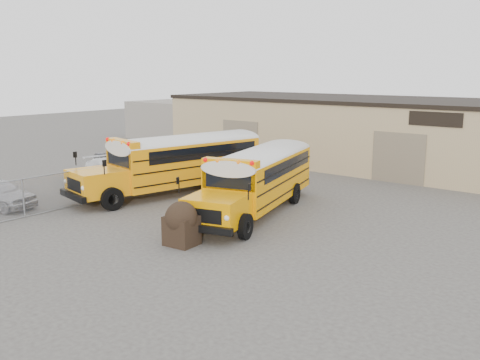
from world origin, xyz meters
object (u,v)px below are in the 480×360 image
Objects in this scene: school_bus_left at (267,148)px; tarp_bundle at (181,223)px; school_bus_right at (297,156)px; car_white at (109,171)px; car_dark at (110,164)px.

tarp_bundle is at bearing -67.37° from school_bus_left.
car_white is (-9.30, -6.18, -1.04)m from school_bus_right.
school_bus_left is 2.99m from school_bus_right.
school_bus_right is (2.83, -0.97, -0.12)m from school_bus_left.
car_white is 1.18× the size of car_dark.
school_bus_left is 6.59× the size of tarp_bundle.
car_white is 2.64m from car_dark.
school_bus_left reaches higher than school_bus_right.
tarp_bundle is at bearing -78.09° from school_bus_right.
tarp_bundle reaches higher than car_white.
tarp_bundle reaches higher than car_dark.
tarp_bundle is 13.04m from car_white.
school_bus_right is at bearing -18.85° from school_bus_left.
car_dark is (-13.84, 7.25, -0.21)m from tarp_bundle.
school_bus_right reaches higher than car_white.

